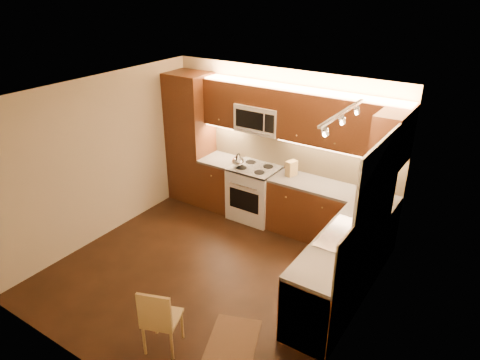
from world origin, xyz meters
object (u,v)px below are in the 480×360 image
Objects in this scene: stove at (255,192)px; sink at (347,231)px; microwave at (260,118)px; soap_bottle at (374,214)px; dining_chair at (162,316)px; kettle at (238,160)px; toaster_oven at (375,192)px; knife_block at (291,168)px.

sink reaches higher than stove.
sink is (2.00, -1.26, -0.74)m from microwave.
soap_bottle is (2.16, -0.74, -0.71)m from microwave.
dining_chair is (0.69, -3.16, -1.30)m from microwave.
stove is at bearing -90.00° from microwave.
dining_chair is (0.93, -2.89, -0.62)m from kettle.
toaster_oven is 1.75× the size of soap_bottle.
knife_block reaches higher than soap_bottle.
kettle is at bearing 156.19° from sink.
sink is 3.57× the size of kettle.
microwave is at bearing 36.23° from kettle.
knife_block is (0.62, 0.09, 0.56)m from stove.
microwave is 0.93m from knife_block.
microwave is 3.62× the size of soap_bottle.
stove is 1.21× the size of microwave.
stove is at bearing -156.13° from knife_block.
stove is at bearing 150.64° from sink.
stove is 2.05m from toaster_oven.
knife_block reaches higher than stove.
toaster_oven is 0.67m from soap_bottle.
microwave reaches higher than toaster_oven.
soap_bottle is (2.16, -0.61, 0.55)m from stove.
sink is 2.37m from dining_chair.
stove is 3.10m from dining_chair.
knife_block is at bearing 138.73° from sink.
dining_chair is (-1.31, -1.90, -0.56)m from sink.
microwave reaches higher than knife_block.
microwave is 3.48m from dining_chair.
microwave is at bearing -168.56° from knife_block.
soap_bottle is 2.89m from dining_chair.
dining_chair is (0.69, -3.02, -0.04)m from stove.
toaster_oven is (1.97, -0.11, -0.71)m from microwave.
kettle reaches higher than toaster_oven.
kettle reaches higher than sink.
sink is at bearing -88.61° from soap_bottle.
sink is at bearing 35.03° from dining_chair.
sink is 2.45m from kettle.
knife_block is at bearing 70.95° from dining_chair.
kettle is (-0.24, -0.14, 0.58)m from stove.
stove is 2.50× the size of toaster_oven.
kettle reaches higher than dining_chair.
stove is 2.31m from soap_bottle.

